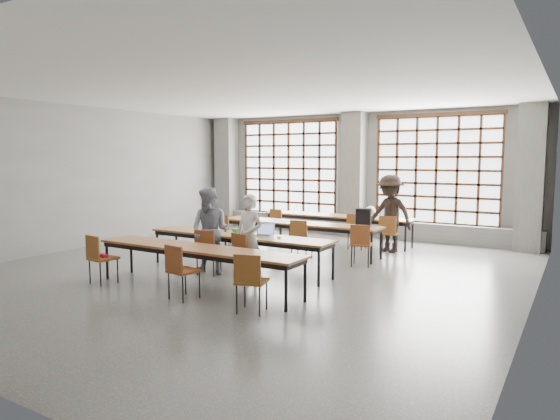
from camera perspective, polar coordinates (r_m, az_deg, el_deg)
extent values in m
plane|color=#484846|center=(9.95, -3.60, -6.96)|extent=(11.00, 11.00, 0.00)
plane|color=silver|center=(9.78, -3.73, 13.44)|extent=(11.00, 11.00, 0.00)
plane|color=slate|center=(14.56, 8.86, 4.04)|extent=(10.00, 0.00, 10.00)
plane|color=slate|center=(13.23, -21.75, 3.49)|extent=(0.00, 11.00, 11.00)
plane|color=slate|center=(7.99, 27.24, 1.88)|extent=(0.00, 11.00, 11.00)
cube|color=#545452|center=(16.58, -6.09, 4.30)|extent=(0.60, 0.55, 3.50)
cube|color=#545452|center=(14.30, 8.43, 4.01)|extent=(0.60, 0.55, 3.50)
cube|color=#545452|center=(13.22, 26.72, 3.28)|extent=(0.60, 0.55, 3.50)
cube|color=white|center=(15.54, 1.12, 4.78)|extent=(3.20, 0.02, 2.80)
cube|color=black|center=(15.47, 0.97, 4.77)|extent=(3.20, 0.05, 2.80)
cube|color=black|center=(15.57, 0.96, -0.57)|extent=(3.32, 0.07, 0.10)
cube|color=black|center=(15.51, 0.98, 10.14)|extent=(3.32, 0.07, 0.10)
cube|color=white|center=(13.84, 17.50, 4.35)|extent=(3.20, 0.02, 2.80)
cube|color=black|center=(13.76, 17.42, 4.35)|extent=(3.20, 0.05, 2.80)
cube|color=black|center=(13.87, 17.23, -1.65)|extent=(3.32, 0.07, 0.10)
cube|color=black|center=(13.80, 17.61, 10.37)|extent=(3.32, 0.07, 0.10)
cube|color=#545452|center=(14.51, 8.46, -1.92)|extent=(9.80, 0.35, 0.50)
cube|color=brown|center=(13.15, 6.53, -0.68)|extent=(4.00, 0.70, 0.04)
cube|color=black|center=(13.16, 6.53, -0.94)|extent=(3.90, 0.64, 0.08)
cylinder|color=black|center=(13.86, -1.22, -1.83)|extent=(0.05, 0.05, 0.69)
cylinder|color=black|center=(14.34, 0.02, -1.56)|extent=(0.05, 0.05, 0.69)
cylinder|color=black|center=(12.25, 14.13, -3.04)|extent=(0.05, 0.05, 0.69)
cylinder|color=black|center=(12.80, 14.90, -2.68)|extent=(0.05, 0.05, 0.69)
cube|color=brown|center=(11.67, 2.11, -1.49)|extent=(4.00, 0.70, 0.04)
cube|color=black|center=(11.68, 2.11, -1.79)|extent=(3.90, 0.64, 0.08)
cylinder|color=black|center=(12.53, -6.25, -2.69)|extent=(0.05, 0.05, 0.69)
cylinder|color=black|center=(12.99, -4.69, -2.37)|extent=(0.05, 0.05, 0.69)
cylinder|color=black|center=(10.66, 10.40, -4.29)|extent=(0.05, 0.05, 0.69)
cylinder|color=black|center=(11.20, 11.46, -3.82)|extent=(0.05, 0.05, 0.69)
cube|color=brown|center=(9.87, -4.77, -2.88)|extent=(4.00, 0.70, 0.04)
cube|color=black|center=(9.88, -4.77, -3.23)|extent=(3.90, 0.64, 0.08)
cylinder|color=black|center=(10.95, -13.83, -4.09)|extent=(0.05, 0.05, 0.69)
cylinder|color=black|center=(11.36, -11.75, -3.68)|extent=(0.05, 0.05, 0.69)
cylinder|color=black|center=(8.71, 4.44, -6.53)|extent=(0.05, 0.05, 0.69)
cylinder|color=black|center=(9.22, 6.08, -5.84)|extent=(0.05, 0.05, 0.69)
cube|color=brown|center=(8.56, -9.47, -4.32)|extent=(4.00, 0.70, 0.04)
cube|color=black|center=(8.57, -9.47, -4.72)|extent=(3.90, 0.64, 0.08)
cylinder|color=black|center=(9.78, -19.16, -5.45)|extent=(0.05, 0.05, 0.69)
cylinder|color=black|center=(10.15, -16.63, -4.96)|extent=(0.05, 0.05, 0.69)
cylinder|color=black|center=(7.30, 0.68, -8.96)|extent=(0.05, 0.05, 0.69)
cylinder|color=black|center=(7.79, 2.88, -8.01)|extent=(0.05, 0.05, 0.69)
cube|color=brown|center=(13.35, 0.06, -1.67)|extent=(0.48, 0.48, 0.04)
cube|color=brown|center=(13.17, -0.50, -0.76)|extent=(0.40, 0.09, 0.40)
cylinder|color=black|center=(13.38, 0.06, -2.62)|extent=(0.02, 0.02, 0.45)
cube|color=brown|center=(12.37, 8.82, -2.35)|extent=(0.44, 0.44, 0.04)
cube|color=brown|center=(12.15, 8.51, -1.40)|extent=(0.40, 0.05, 0.40)
cylinder|color=black|center=(12.40, 8.80, -3.38)|extent=(0.02, 0.02, 0.45)
cube|color=brown|center=(12.09, 12.33, -2.61)|extent=(0.48, 0.48, 0.04)
cube|color=brown|center=(11.86, 12.18, -1.65)|extent=(0.40, 0.09, 0.40)
cylinder|color=black|center=(12.12, 12.30, -3.67)|extent=(0.02, 0.02, 0.45)
cube|color=brown|center=(12.12, -5.80, -2.48)|extent=(0.50, 0.50, 0.04)
cube|color=brown|center=(11.96, -6.54, -1.49)|extent=(0.40, 0.11, 0.40)
cylinder|color=black|center=(12.15, -5.79, -3.53)|extent=(0.02, 0.02, 0.45)
cube|color=brown|center=(11.04, 2.52, -3.29)|extent=(0.46, 0.46, 0.04)
cube|color=brown|center=(10.82, 2.11, -2.24)|extent=(0.40, 0.07, 0.40)
cylinder|color=black|center=(11.08, 2.52, -4.44)|extent=(0.02, 0.02, 0.45)
cube|color=brown|center=(10.45, 9.28, -3.90)|extent=(0.51, 0.51, 0.04)
cube|color=brown|center=(10.22, 9.14, -2.81)|extent=(0.40, 0.12, 0.40)
cylinder|color=black|center=(10.49, 9.26, -5.11)|extent=(0.02, 0.02, 0.45)
cube|color=brown|center=(9.67, -8.12, -4.68)|extent=(0.51, 0.51, 0.04)
cube|color=brown|center=(9.45, -8.65, -3.52)|extent=(0.39, 0.13, 0.40)
cylinder|color=black|center=(9.71, -8.10, -5.98)|extent=(0.02, 0.02, 0.45)
cube|color=brown|center=(9.13, -3.74, -5.26)|extent=(0.51, 0.51, 0.04)
cube|color=brown|center=(8.96, -4.72, -3.98)|extent=(0.39, 0.13, 0.40)
cylinder|color=black|center=(9.18, -3.73, -6.64)|extent=(0.02, 0.02, 0.45)
cube|color=brown|center=(9.43, -19.54, -5.23)|extent=(0.47, 0.47, 0.04)
cube|color=brown|center=(9.29, -20.65, -4.00)|extent=(0.40, 0.08, 0.40)
cylinder|color=black|center=(9.48, -19.50, -6.57)|extent=(0.02, 0.02, 0.45)
cube|color=brown|center=(8.07, -10.92, -6.85)|extent=(0.47, 0.47, 0.04)
cube|color=brown|center=(7.90, -12.07, -5.45)|extent=(0.40, 0.09, 0.40)
cylinder|color=black|center=(8.13, -10.89, -8.40)|extent=(0.02, 0.02, 0.45)
cube|color=brown|center=(7.29, -3.24, -8.16)|extent=(0.52, 0.52, 0.04)
cube|color=brown|center=(7.05, -3.79, -6.73)|extent=(0.39, 0.14, 0.40)
cylinder|color=black|center=(7.34, -3.23, -9.86)|extent=(0.02, 0.02, 0.45)
imported|color=silver|center=(9.11, -3.57, -3.12)|extent=(0.60, 0.41, 1.58)
imported|color=#172045|center=(9.64, -7.97, -2.39)|extent=(0.89, 0.73, 1.67)
imported|color=black|center=(12.07, 12.45, -0.40)|extent=(1.32, 0.97, 1.83)
cube|color=#ACACB1|center=(9.60, -1.94, -2.94)|extent=(0.40, 0.33, 0.02)
cube|color=black|center=(9.59, -1.96, -2.88)|extent=(0.33, 0.24, 0.00)
cube|color=#ACACB1|center=(9.71, -1.63, -2.12)|extent=(0.37, 0.14, 0.26)
cube|color=#93B2FF|center=(9.70, -1.66, -2.28)|extent=(0.31, 0.11, 0.21)
cube|color=#B8B7BC|center=(12.69, 12.17, -0.88)|extent=(0.44, 0.39, 0.02)
cube|color=black|center=(12.68, 12.18, -0.83)|extent=(0.35, 0.29, 0.00)
cube|color=#B8B7BC|center=(12.82, 12.11, -0.28)|extent=(0.35, 0.22, 0.26)
cube|color=#8BA5F0|center=(12.81, 12.11, -0.39)|extent=(0.30, 0.18, 0.21)
ellipsoid|color=silver|center=(9.33, -0.11, -3.14)|extent=(0.11, 0.08, 0.04)
cube|color=green|center=(9.96, -4.74, -2.43)|extent=(0.26, 0.11, 0.09)
cube|color=black|center=(9.68, -4.26, -2.89)|extent=(0.14, 0.11, 0.01)
cube|color=silver|center=(12.01, -0.28, -1.18)|extent=(0.34, 0.27, 0.00)
cube|color=white|center=(11.77, 0.71, -1.32)|extent=(0.35, 0.30, 0.00)
cube|color=white|center=(11.62, 2.54, -1.42)|extent=(0.32, 0.24, 0.00)
cube|color=black|center=(11.00, 9.53, -0.87)|extent=(0.36, 0.27, 0.40)
ellipsoid|color=white|center=(12.83, 10.29, -0.17)|extent=(0.30, 0.26, 0.29)
cube|color=#B11523|center=(9.42, -19.56, -4.94)|extent=(0.21, 0.12, 0.06)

